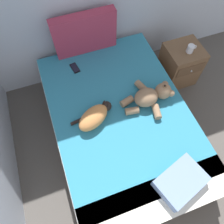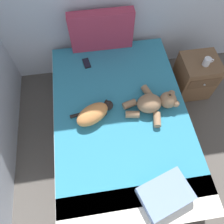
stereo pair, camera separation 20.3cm
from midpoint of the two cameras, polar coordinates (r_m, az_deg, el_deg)
ground_plane at (r=2.63m, az=21.12°, el=-16.55°), size 9.63×9.63×0.00m
bed at (r=2.40m, az=-0.30°, el=-3.50°), size 1.39×2.07×0.52m
patterned_cushion at (r=2.57m, az=-9.61°, el=19.58°), size 0.71×0.11×0.47m
cat at (r=2.08m, az=-7.40°, el=-1.42°), size 0.44×0.33×0.15m
teddy_bear at (r=2.20m, az=7.65°, el=4.01°), size 0.55×0.49×0.18m
cell_phone at (r=2.55m, az=-12.07°, el=11.12°), size 0.10×0.16×0.01m
throw_pillow at (r=1.94m, az=14.66°, el=-17.59°), size 0.47×0.39×0.11m
nightstand at (r=2.97m, az=15.59°, el=11.80°), size 0.43×0.43×0.54m
mug at (r=2.73m, az=17.99°, el=15.46°), size 0.12×0.08×0.09m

